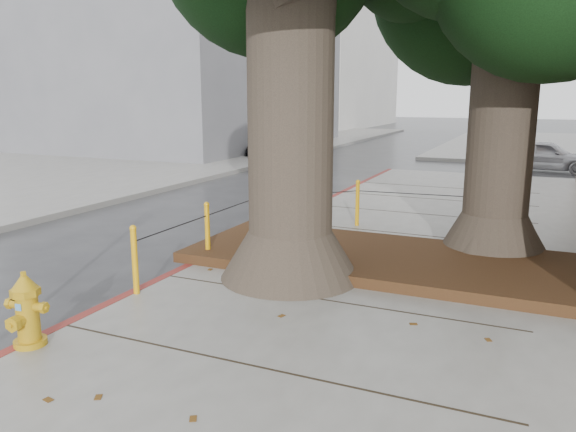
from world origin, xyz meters
TOP-DOWN VIEW (x-y plane):
  - ground at (0.00, 0.00)m, footprint 140.00×140.00m
  - sidewalk_opposite at (-14.00, 10.00)m, footprint 14.00×60.00m
  - curb_red at (-2.00, 2.50)m, footprint 0.14×26.00m
  - planter_bed at (0.90, 3.90)m, footprint 6.40×2.60m
  - building_far_grey at (-15.00, 22.00)m, footprint 12.00×16.00m
  - building_far_white at (-17.00, 45.00)m, footprint 12.00×18.00m
  - bollard_ring at (-0.87, 4.38)m, footprint 3.79×5.39m
  - fire_hydrant at (-1.90, -0.55)m, footprint 0.43×0.40m
  - car_silver at (3.11, 18.31)m, footprint 3.53×1.73m
  - car_dark at (-8.06, 18.78)m, footprint 1.95×3.87m

SIDE VIEW (x-z plane):
  - ground at x=0.00m, z-range 0.00..0.00m
  - sidewalk_opposite at x=-14.00m, z-range 0.00..0.15m
  - curb_red at x=-2.00m, z-range -0.01..0.15m
  - planter_bed at x=0.90m, z-range 0.15..0.31m
  - car_dark at x=-8.06m, z-range 0.00..1.08m
  - fire_hydrant at x=-1.90m, z-range 0.14..0.96m
  - car_silver at x=3.11m, z-range 0.00..1.16m
  - bollard_ring at x=-0.87m, z-range 0.19..1.14m
  - building_far_grey at x=-15.00m, z-range 0.00..12.00m
  - building_far_white at x=-17.00m, z-range 0.00..15.00m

